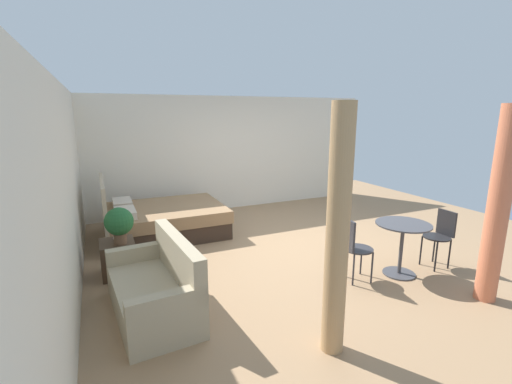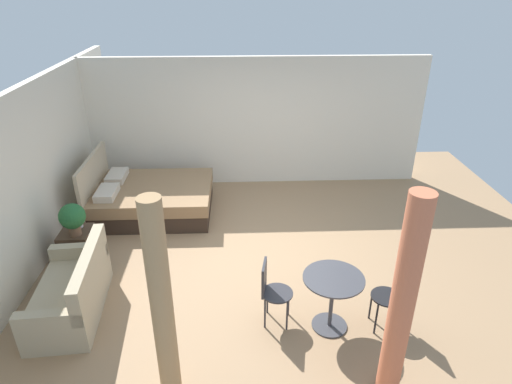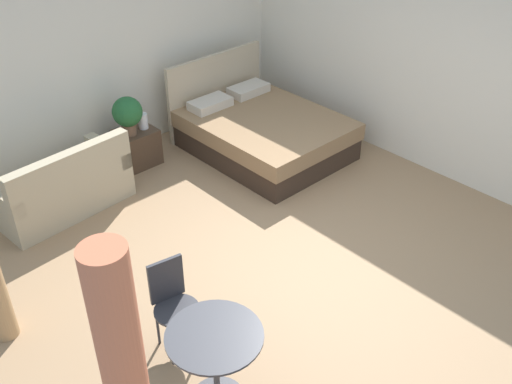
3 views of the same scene
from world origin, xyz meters
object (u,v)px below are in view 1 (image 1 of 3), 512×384
bed (162,219)px  cafe_chair_near_window (441,233)px  nightstand (118,258)px  couch (157,289)px  vase (117,232)px  potted_plant (119,223)px  cafe_chair_near_couch (353,244)px  balcony_table (402,239)px

bed → cafe_chair_near_window: (-3.07, -3.44, 0.22)m
nightstand → cafe_chair_near_window: (-1.64, -4.29, 0.27)m
bed → couch: size_ratio=1.35×
bed → vase: bearing=147.7°
bed → couch: bearing=168.9°
bed → couch: (-2.64, 0.52, -0.00)m
couch → potted_plant: bearing=14.3°
vase → cafe_chair_near_window: size_ratio=0.24×
potted_plant → cafe_chair_near_couch: bearing=-116.4°
balcony_table → cafe_chair_near_window: cafe_chair_near_window is taller
cafe_chair_near_couch → cafe_chair_near_window: bearing=-96.1°
bed → vase: size_ratio=10.43×
vase → cafe_chair_near_window: bearing=-112.4°
bed → nightstand: size_ratio=4.26×
vase → potted_plant: bearing=-174.1°
nightstand → cafe_chair_near_window: 4.60m
cafe_chair_near_window → balcony_table: bearing=88.0°
bed → balcony_table: 4.08m
couch → balcony_table: size_ratio=2.10×
bed → cafe_chair_near_window: bearing=-131.7°
couch → balcony_table: couch is taller
nightstand → cafe_chair_near_couch: 3.21m
nightstand → balcony_table: size_ratio=0.66×
cafe_chair_near_window → cafe_chair_near_couch: bearing=83.9°
balcony_table → bed: bearing=41.7°
potted_plant → bed: bearing=-27.7°
nightstand → vase: size_ratio=2.45×
potted_plant → cafe_chair_near_couch: potted_plant is taller
vase → cafe_chair_near_couch: (-1.61, -2.81, -0.07)m
couch → cafe_chair_near_couch: size_ratio=1.81×
bed → vase: bed is taller
bed → potted_plant: 1.79m
nightstand → cafe_chair_near_window: size_ratio=0.59×
nightstand → cafe_chair_near_couch: size_ratio=0.57×
cafe_chair_near_window → vase: bearing=67.6°
balcony_table → cafe_chair_near_window: size_ratio=0.89×
nightstand → potted_plant: potted_plant is taller
balcony_table → cafe_chair_near_window: (-0.03, -0.73, -0.01)m
cafe_chair_near_couch → balcony_table: bearing=-100.2°
couch → vase: size_ratio=7.75×
nightstand → cafe_chair_near_couch: cafe_chair_near_couch is taller
couch → bed: bearing=-11.1°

